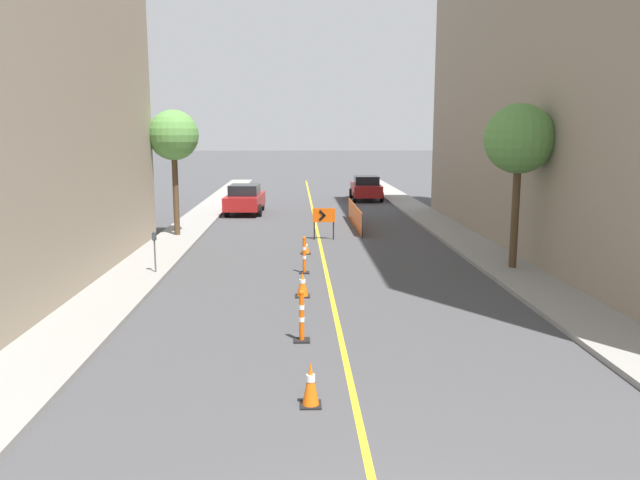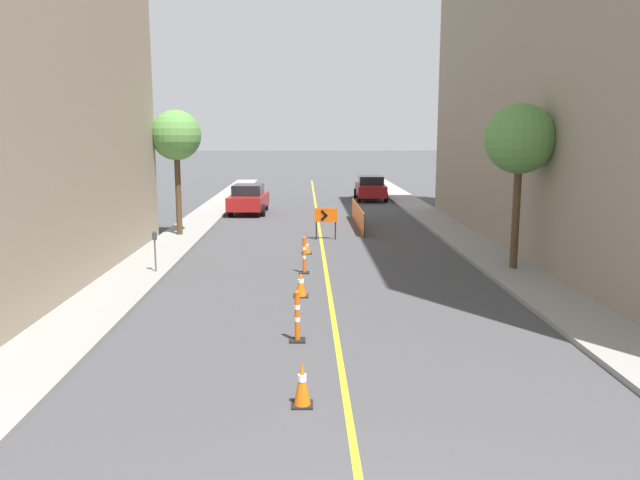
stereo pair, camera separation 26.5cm
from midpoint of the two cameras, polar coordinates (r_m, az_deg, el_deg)
The scene contains 15 objects.
lane_stripe at distance 31.34m, azimuth 0.06°, elevation 1.80°, with size 0.12×52.38×0.01m.
sidewalk_left at distance 31.73m, azimuth -10.58°, elevation 1.84°, with size 1.85×52.38×0.13m.
sidewalk_right at distance 32.03m, azimuth 10.60°, elevation 1.91°, with size 1.85×52.38×0.13m.
traffic_cone_nearest at distance 10.30m, azimuth -0.88°, elevation -13.03°, with size 0.34×0.34×0.75m.
traffic_cone_second at distance 16.80m, azimuth -1.30°, elevation -4.10°, with size 0.39×0.39×0.67m.
traffic_cone_third at distance 22.73m, azimuth -0.89°, elevation -0.66°, with size 0.37×0.37×0.49m.
delineator_post_front at distance 13.25m, azimuth -1.51°, elevation -7.27°, with size 0.34×0.34×1.11m.
delineator_post_rear at distance 19.53m, azimuth -1.07°, elevation -1.61°, with size 0.32×0.32×1.17m.
arrow_barricade_primary at distance 25.64m, azimuth 0.83°, elevation 2.11°, with size 0.93×0.13×1.30m.
safety_mesh_fence at distance 29.35m, azimuth 3.72°, elevation 2.22°, with size 0.07×6.50×1.02m.
parked_car_curb_near at distance 34.28m, azimuth -6.32°, elevation 3.76°, with size 2.03×4.39×1.59m.
parked_car_curb_mid at distance 40.99m, azimuth 4.82°, elevation 4.77°, with size 1.95×4.35×1.59m.
parking_meter_near_curb at distance 19.75m, azimuth -14.51°, elevation -0.25°, with size 0.12×0.11×1.27m.
street_tree_left_near at distance 26.61m, azimuth -12.74°, elevation 9.22°, with size 2.06×2.06×5.17m.
street_tree_right_near at distance 20.36m, azimuth 18.17°, elevation 8.67°, with size 2.16×2.16×5.13m.
Camera 2 is at (-0.68, -4.84, 4.36)m, focal length 35.00 mm.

